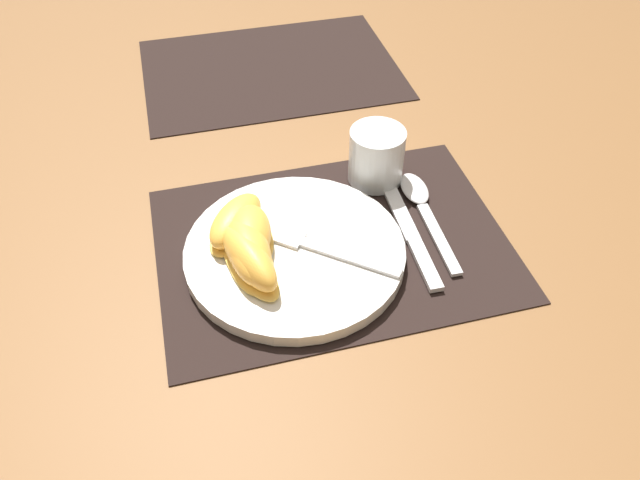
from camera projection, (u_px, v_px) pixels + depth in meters
name	position (u px, v px, depth m)	size (l,w,h in m)	color
ground_plane	(332.00, 244.00, 0.77)	(3.00, 3.00, 0.00)	brown
placemat	(332.00, 243.00, 0.76)	(0.42, 0.31, 0.00)	black
placemat_far	(271.00, 69.00, 1.06)	(0.42, 0.31, 0.00)	black
plate	(295.00, 252.00, 0.74)	(0.26, 0.26, 0.02)	white
juice_glass	(376.00, 159.00, 0.83)	(0.07, 0.07, 0.08)	silver
knife	(410.00, 232.00, 0.77)	(0.02, 0.21, 0.01)	silver
spoon	(421.00, 201.00, 0.81)	(0.04, 0.19, 0.01)	silver
fork	(308.00, 244.00, 0.73)	(0.17, 0.14, 0.00)	silver
citrus_wedge_0	(236.00, 222.00, 0.74)	(0.10, 0.11, 0.04)	#F7C656
citrus_wedge_1	(249.00, 234.00, 0.72)	(0.07, 0.10, 0.04)	#F7C656
citrus_wedge_2	(249.00, 251.00, 0.70)	(0.06, 0.12, 0.04)	#F7C656
citrus_wedge_3	(249.00, 260.00, 0.69)	(0.07, 0.12, 0.05)	#F7C656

